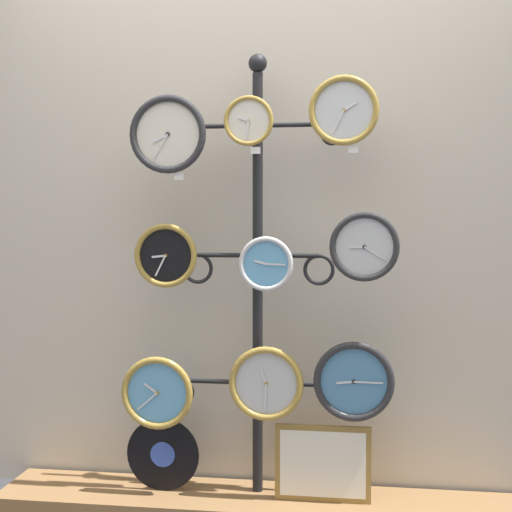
{
  "coord_description": "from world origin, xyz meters",
  "views": [
    {
      "loc": [
        0.41,
        -2.57,
        1.23
      ],
      "look_at": [
        0.0,
        0.36,
        1.07
      ],
      "focal_mm": 50.0,
      "sensor_mm": 36.0,
      "label": 1
    }
  ],
  "objects": [
    {
      "name": "clock_bottom_center",
      "position": [
        0.05,
        0.31,
        0.55
      ],
      "size": [
        0.31,
        0.04,
        0.31
      ],
      "color": "silver"
    },
    {
      "name": "price_tag_upper",
      "position": [
        -0.31,
        0.3,
        1.4
      ],
      "size": [
        0.04,
        0.0,
        0.03
      ],
      "color": "white"
    },
    {
      "name": "low_shelf",
      "position": [
        0.0,
        0.35,
        0.03
      ],
      "size": [
        2.2,
        0.36,
        0.06
      ],
      "color": "brown",
      "rests_on": "ground_plane"
    },
    {
      "name": "vinyl_record",
      "position": [
        -0.4,
        0.35,
        0.22
      ],
      "size": [
        0.32,
        0.01,
        0.32
      ],
      "color": "black",
      "rests_on": "low_shelf"
    },
    {
      "name": "clock_middle_center",
      "position": [
        0.05,
        0.33,
        1.04
      ],
      "size": [
        0.23,
        0.04,
        0.23
      ],
      "color": "#60A8DB"
    },
    {
      "name": "price_tag_lower",
      "position": [
        0.4,
        0.33,
        1.51
      ],
      "size": [
        0.04,
        0.0,
        0.03
      ],
      "color": "white"
    },
    {
      "name": "clock_top_right",
      "position": [
        0.36,
        0.33,
        1.66
      ],
      "size": [
        0.28,
        0.04,
        0.28
      ],
      "color": "silver"
    },
    {
      "name": "display_stand",
      "position": [
        0.0,
        0.41,
        0.74
      ],
      "size": [
        0.79,
        0.34,
        1.91
      ],
      "color": "black",
      "rests_on": "ground_plane"
    },
    {
      "name": "clock_middle_right",
      "position": [
        0.44,
        0.29,
        1.12
      ],
      "size": [
        0.28,
        0.04,
        0.28
      ],
      "color": "silver"
    },
    {
      "name": "price_tag_mid",
      "position": [
        0.01,
        0.31,
        1.51
      ],
      "size": [
        0.04,
        0.0,
        0.03
      ],
      "color": "white"
    },
    {
      "name": "shop_wall",
      "position": [
        0.0,
        0.57,
        1.4
      ],
      "size": [
        4.4,
        0.04,
        2.8
      ],
      "color": "#BCB2A3",
      "rests_on": "ground_plane"
    },
    {
      "name": "clock_bottom_right",
      "position": [
        0.41,
        0.32,
        0.57
      ],
      "size": [
        0.33,
        0.04,
        0.33
      ],
      "color": "#4C84B2"
    },
    {
      "name": "picture_frame",
      "position": [
        0.28,
        0.33,
        0.22
      ],
      "size": [
        0.4,
        0.02,
        0.32
      ],
      "color": "olive",
      "rests_on": "low_shelf"
    },
    {
      "name": "clock_bottom_left",
      "position": [
        -0.41,
        0.29,
        0.5
      ],
      "size": [
        0.31,
        0.04,
        0.31
      ],
      "color": "#60A8DB"
    },
    {
      "name": "clock_middle_left",
      "position": [
        -0.38,
        0.33,
        1.07
      ],
      "size": [
        0.27,
        0.04,
        0.27
      ],
      "color": "black"
    },
    {
      "name": "clock_top_center",
      "position": [
        -0.02,
        0.31,
        1.62
      ],
      "size": [
        0.2,
        0.04,
        0.2
      ],
      "color": "silver"
    },
    {
      "name": "clock_top_left",
      "position": [
        -0.36,
        0.3,
        1.57
      ],
      "size": [
        0.32,
        0.04,
        0.32
      ],
      "color": "silver"
    }
  ]
}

